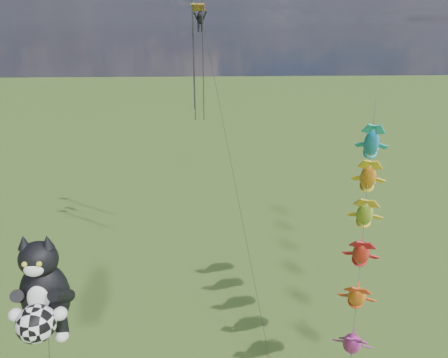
{
  "coord_description": "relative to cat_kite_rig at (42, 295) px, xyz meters",
  "views": [
    {
      "loc": [
        9.0,
        -18.44,
        20.48
      ],
      "look_at": [
        10.25,
        9.64,
        10.16
      ],
      "focal_mm": 35.0,
      "sensor_mm": 36.0,
      "label": 1
    }
  ],
  "objects": [
    {
      "name": "cat_kite_rig",
      "position": [
        0.0,
        0.0,
        0.0
      ],
      "size": [
        2.5,
        4.12,
        11.83
      ],
      "rotation": [
        0.0,
        0.0,
        0.08
      ],
      "color": "brown",
      "rests_on": "ground"
    },
    {
      "name": "fish_windsock_rig",
      "position": [
        16.44,
        5.72,
        -0.33
      ],
      "size": [
        5.71,
        15.0,
        15.45
      ],
      "rotation": [
        0.0,
        0.0,
        -0.03
      ],
      "color": "brown",
      "rests_on": "ground"
    },
    {
      "name": "parafoil_rig",
      "position": [
        7.13,
        19.32,
        10.64
      ],
      "size": [
        5.16,
        16.98,
        22.67
      ],
      "rotation": [
        0.0,
        0.0,
        0.34
      ],
      "color": "brown",
      "rests_on": "ground"
    }
  ]
}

